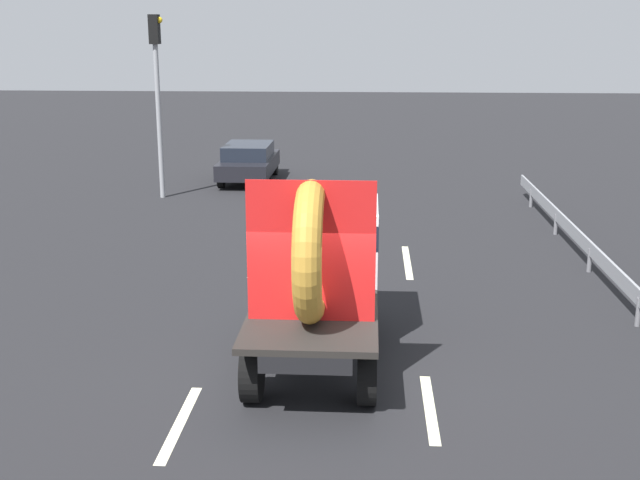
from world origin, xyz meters
TOP-DOWN VIEW (x-y plane):
  - ground_plane at (0.00, 0.00)m, footprint 120.00×120.00m
  - flatbed_truck at (-0.08, 1.25)m, footprint 2.02×4.64m
  - distant_sedan at (-3.63, 16.94)m, footprint 1.80×4.19m
  - traffic_light at (-6.02, 13.84)m, footprint 0.42×0.36m
  - guardrail at (5.80, 7.90)m, footprint 0.10×13.82m
  - lane_dash_left_near at (-1.85, -1.59)m, footprint 0.16×2.29m
  - lane_dash_left_far at (-1.85, 6.66)m, footprint 0.16×2.86m
  - lane_dash_right_near at (1.69, -0.91)m, footprint 0.16×2.21m
  - lane_dash_right_far at (1.69, 6.71)m, footprint 0.16×2.80m

SIDE VIEW (x-z plane):
  - ground_plane at x=0.00m, z-range 0.00..0.00m
  - lane_dash_left_near at x=-1.85m, z-range 0.00..0.01m
  - lane_dash_left_far at x=-1.85m, z-range 0.00..0.01m
  - lane_dash_right_near at x=1.69m, z-range 0.00..0.01m
  - lane_dash_right_far at x=1.69m, z-range 0.00..0.01m
  - guardrail at x=5.80m, z-range 0.17..0.88m
  - distant_sedan at x=-3.63m, z-range 0.05..1.42m
  - flatbed_truck at x=-0.08m, z-range -0.02..3.25m
  - traffic_light at x=-6.02m, z-range 0.88..6.70m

